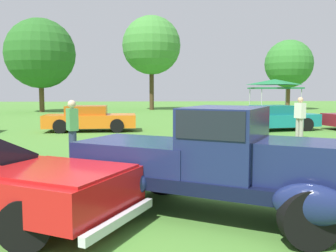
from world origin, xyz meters
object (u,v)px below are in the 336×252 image
Objects in this scene: spectator_near_truck at (72,128)px; show_car_orange at (90,119)px; spectator_between_cars at (300,117)px; canopy_tent_left_field at (275,83)px; show_car_teal at (275,118)px; feature_pickup_truck at (218,160)px; neighbor_convertible at (2,181)px.

show_car_orange is at bearing 94.37° from spectator_near_truck.
canopy_tent_left_field is at bearing 75.20° from spectator_between_cars.
show_car_teal is at bearing 41.59° from spectator_near_truck.
canopy_tent_left_field is (10.93, 14.58, 1.51)m from spectator_near_truck.
feature_pickup_truck is 5.60m from spectator_near_truck.
canopy_tent_left_field reaches higher than neighbor_convertible.
show_car_orange is at bearing 91.62° from neighbor_convertible.
feature_pickup_truck is 1.08× the size of show_car_teal.
canopy_tent_left_field reaches higher than feature_pickup_truck.
spectator_near_truck is at bearing -138.41° from show_car_teal.
feature_pickup_truck is 1.08× the size of show_car_orange.
spectator_near_truck is at bearing -85.63° from show_car_orange.
feature_pickup_truck is at bearing -73.45° from show_car_orange.
feature_pickup_truck is 1.61× the size of canopy_tent_left_field.
feature_pickup_truck reaches higher than show_car_teal.
canopy_tent_left_field is (2.81, 10.65, 1.51)m from spectator_between_cars.
canopy_tent_left_field is at bearing 53.15° from spectator_near_truck.
feature_pickup_truck is 2.79× the size of spectator_near_truck.
canopy_tent_left_field is at bearing 30.98° from show_car_orange.
canopy_tent_left_field is (11.52, 6.92, 1.82)m from show_car_orange.
spectator_between_cars is at bearing -23.25° from show_car_orange.
show_car_teal is at bearing -1.37° from show_car_orange.
canopy_tent_left_field is at bearing 59.77° from neighbor_convertible.
feature_pickup_truck is 20.85m from canopy_tent_left_field.
canopy_tent_left_field reaches higher than show_car_orange.
show_car_teal is (8.64, 12.04, 0.02)m from neighbor_convertible.
spectator_near_truck and spectator_between_cars have the same top height.
show_car_orange is at bearing 156.75° from spectator_between_cars.
spectator_between_cars is at bearing 45.54° from neighbor_convertible.
feature_pickup_truck reaches higher than show_car_orange.
feature_pickup_truck is 12.88m from show_car_orange.
show_car_orange is at bearing -149.02° from canopy_tent_left_field.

